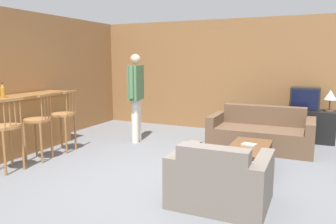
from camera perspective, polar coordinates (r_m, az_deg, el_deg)
name	(u,v)px	position (r m, az deg, el deg)	size (l,w,h in m)	color
ground_plane	(153,181)	(4.67, -2.62, -11.95)	(24.00, 24.00, 0.00)	slate
wall_back	(224,76)	(7.89, 9.76, 6.27)	(9.40, 0.08, 2.60)	olive
wall_left	(48,78)	(7.37, -20.22, 5.64)	(0.08, 8.74, 2.60)	olive
bar_counter	(11,126)	(6.36, -25.61, -2.21)	(0.55, 2.53, 1.05)	brown
bar_chair_near	(7,132)	(5.47, -26.23, -3.10)	(0.48, 0.48, 1.12)	#996638
bar_chair_mid	(38,124)	(5.87, -21.66, -2.02)	(0.51, 0.51, 1.12)	#996638
bar_chair_far	(64,119)	(6.29, -17.73, -1.09)	(0.48, 0.48, 1.12)	#996638
couch_far	(261,134)	(6.48, 15.86, -3.68)	(1.88, 0.95, 0.78)	brown
armchair_near	(220,181)	(3.95, 9.03, -11.73)	(1.10, 0.91, 0.76)	#70665B
coffee_table	(249,150)	(5.11, 13.90, -6.38)	(0.57, 1.09, 0.39)	brown
tv_unit	(303,125)	(7.38, 22.49, -2.14)	(1.21, 0.53, 0.65)	black
tv	(305,99)	(7.30, 22.75, 2.16)	(0.56, 0.43, 0.47)	black
bottle	(3,91)	(6.15, -26.85, 3.31)	(0.07, 0.07, 0.25)	#B27A23
book_on_table	(249,145)	(5.12, 13.94, -5.53)	(0.23, 0.20, 0.03)	#B7AD99
table_lamp	(330,96)	(7.29, 26.43, 2.52)	(0.24, 0.24, 0.43)	brown
person_by_window	(136,93)	(6.64, -5.61, 3.30)	(0.27, 0.61, 1.78)	silver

